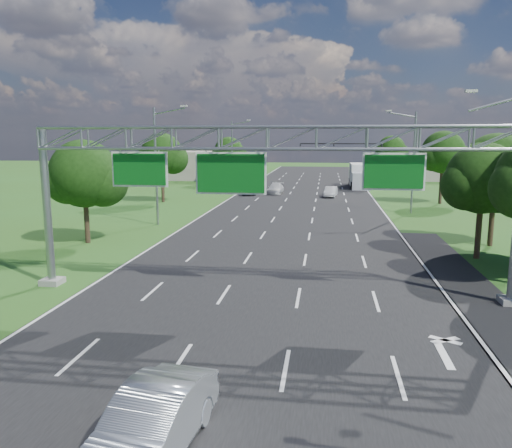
% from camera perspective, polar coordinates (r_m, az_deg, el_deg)
% --- Properties ---
extents(ground, '(220.00, 220.00, 0.00)m').
position_cam_1_polar(ground, '(42.06, 3.82, -0.45)').
color(ground, '#2E5419').
rests_on(ground, ground).
extents(road, '(18.00, 180.00, 0.02)m').
position_cam_1_polar(road, '(42.06, 3.82, -0.45)').
color(road, black).
rests_on(road, ground).
extents(road_flare, '(3.00, 30.00, 0.02)m').
position_cam_1_polar(road_flare, '(27.35, 23.16, -6.92)').
color(road_flare, black).
rests_on(road_flare, ground).
extents(sign_gantry, '(23.50, 1.00, 9.56)m').
position_cam_1_polar(sign_gantry, '(23.43, 1.54, 8.31)').
color(sign_gantry, gray).
rests_on(sign_gantry, ground).
extents(traffic_signal, '(12.21, 0.24, 7.00)m').
position_cam_1_polar(traffic_signal, '(76.45, 11.49, 7.92)').
color(traffic_signal, black).
rests_on(traffic_signal, ground).
extents(streetlight_l_near, '(2.97, 0.22, 10.16)m').
position_cam_1_polar(streetlight_l_near, '(43.72, -11.15, 7.14)').
color(streetlight_l_near, gray).
rests_on(streetlight_l_near, ground).
extents(streetlight_l_far, '(2.97, 0.22, 10.16)m').
position_cam_1_polar(streetlight_l_far, '(77.63, -2.62, 8.43)').
color(streetlight_l_far, gray).
rests_on(streetlight_l_far, ground).
extents(streetlight_r_mid, '(2.97, 0.22, 10.16)m').
position_cam_1_polar(streetlight_r_mid, '(51.98, 17.37, 7.29)').
color(streetlight_r_mid, gray).
rests_on(streetlight_r_mid, ground).
extents(tree_verge_la, '(5.76, 4.80, 7.40)m').
position_cam_1_polar(tree_verge_la, '(37.46, -18.91, 5.10)').
color(tree_verge_la, '#2D2116').
rests_on(tree_verge_la, ground).
extents(tree_verge_lb, '(5.76, 4.80, 8.06)m').
position_cam_1_polar(tree_verge_lb, '(59.44, -10.63, 7.67)').
color(tree_verge_lb, '#2D2116').
rests_on(tree_verge_lb, ground).
extents(tree_verge_lc, '(5.76, 4.80, 7.62)m').
position_cam_1_polar(tree_verge_lc, '(82.89, -3.08, 8.10)').
color(tree_verge_lc, '#2D2116').
rests_on(tree_verge_lc, ground).
extents(tree_verge_rd, '(5.76, 4.80, 8.28)m').
position_cam_1_polar(tree_verge_rd, '(60.77, 20.64, 7.47)').
color(tree_verge_rd, '#2D2116').
rests_on(tree_verge_rd, ground).
extents(tree_verge_re, '(5.76, 4.80, 7.84)m').
position_cam_1_polar(tree_verge_re, '(90.03, 15.24, 8.05)').
color(tree_verge_re, '#2D2116').
rests_on(tree_verge_re, ground).
extents(building_left, '(14.00, 10.00, 5.00)m').
position_cam_1_polar(building_left, '(92.84, -7.66, 6.69)').
color(building_left, gray).
rests_on(building_left, ground).
extents(building_right, '(12.00, 9.00, 4.00)m').
position_cam_1_polar(building_right, '(95.78, 20.79, 5.93)').
color(building_right, gray).
rests_on(building_right, ground).
extents(silver_sedan, '(2.27, 5.10, 1.63)m').
position_cam_1_polar(silver_sedan, '(13.01, -11.84, -21.43)').
color(silver_sedan, '#B2B9BE').
rests_on(silver_sedan, ground).
extents(car_queue_a, '(2.12, 4.77, 1.36)m').
position_cam_1_polar(car_queue_a, '(67.73, 2.26, 4.07)').
color(car_queue_a, silver).
rests_on(car_queue_a, ground).
extents(car_queue_c, '(2.03, 4.78, 1.61)m').
position_cam_1_polar(car_queue_c, '(66.88, -0.59, 4.11)').
color(car_queue_c, black).
rests_on(car_queue_c, ground).
extents(car_queue_d, '(1.84, 4.09, 1.30)m').
position_cam_1_polar(car_queue_d, '(64.74, 8.53, 3.67)').
color(car_queue_d, silver).
rests_on(car_queue_d, ground).
extents(box_truck, '(2.87, 9.38, 3.55)m').
position_cam_1_polar(box_truck, '(77.83, 11.74, 5.38)').
color(box_truck, white).
rests_on(box_truck, ground).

